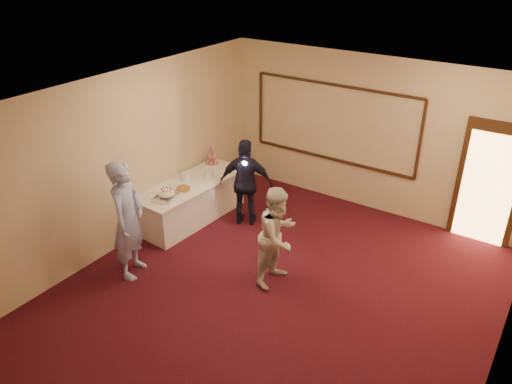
# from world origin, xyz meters

# --- Properties ---
(floor) EXTENTS (7.00, 7.00, 0.00)m
(floor) POSITION_xyz_m (0.00, 0.00, 0.00)
(floor) COLOR black
(floor) RESTS_ON ground
(room_walls) EXTENTS (6.04, 7.04, 3.02)m
(room_walls) POSITION_xyz_m (0.00, 0.00, 2.03)
(room_walls) COLOR beige
(room_walls) RESTS_ON floor
(wall_molding) EXTENTS (3.45, 0.04, 1.55)m
(wall_molding) POSITION_xyz_m (-0.80, 3.47, 1.60)
(wall_molding) COLOR black
(wall_molding) RESTS_ON room_walls
(doorway) EXTENTS (1.05, 0.07, 2.20)m
(doorway) POSITION_xyz_m (2.15, 3.45, 1.08)
(doorway) COLOR black
(doorway) RESTS_ON floor
(buffet_table) EXTENTS (1.02, 2.34, 0.77)m
(buffet_table) POSITION_xyz_m (-2.56, 1.17, 0.39)
(buffet_table) COLOR white
(buffet_table) RESTS_ON floor
(pavlova_tray) EXTENTS (0.42, 0.52, 0.18)m
(pavlova_tray) POSITION_xyz_m (-2.48, 0.46, 0.85)
(pavlova_tray) COLOR #B5B7BD
(pavlova_tray) RESTS_ON buffet_table
(cupcake_stand) EXTENTS (0.27, 0.27, 0.39)m
(cupcake_stand) POSITION_xyz_m (-2.78, 2.11, 0.91)
(cupcake_stand) COLOR #D85283
(cupcake_stand) RESTS_ON buffet_table
(plate_stack_a) EXTENTS (0.18, 0.18, 0.15)m
(plate_stack_a) POSITION_xyz_m (-2.68, 1.20, 0.84)
(plate_stack_a) COLOR white
(plate_stack_a) RESTS_ON buffet_table
(plate_stack_b) EXTENTS (0.17, 0.17, 0.14)m
(plate_stack_b) POSITION_xyz_m (-2.40, 1.55, 0.84)
(plate_stack_b) COLOR white
(plate_stack_b) RESTS_ON buffet_table
(tart) EXTENTS (0.29, 0.29, 0.06)m
(tart) POSITION_xyz_m (-2.45, 0.86, 0.80)
(tart) COLOR white
(tart) RESTS_ON buffet_table
(man) EXTENTS (0.70, 0.83, 1.95)m
(man) POSITION_xyz_m (-2.22, -0.67, 0.97)
(man) COLOR #9AADEE
(man) RESTS_ON floor
(woman) EXTENTS (0.65, 0.82, 1.61)m
(woman) POSITION_xyz_m (-0.20, 0.44, 0.81)
(woman) COLOR beige
(woman) RESTS_ON floor
(guest) EXTENTS (1.06, 0.77, 1.67)m
(guest) POSITION_xyz_m (-1.60, 1.63, 0.83)
(guest) COLOR black
(guest) RESTS_ON floor
(camera_flash) EXTENTS (0.08, 0.06, 0.05)m
(camera_flash) POSITION_xyz_m (-1.54, 1.48, 1.30)
(camera_flash) COLOR white
(camera_flash) RESTS_ON guest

